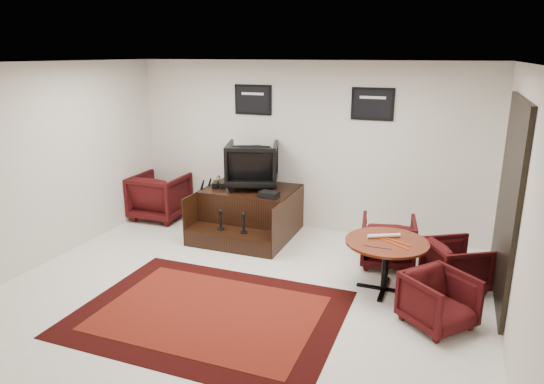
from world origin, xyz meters
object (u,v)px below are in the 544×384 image
at_px(table_chair_window, 456,263).
at_px(shine_chair, 252,163).
at_px(meeting_table, 386,247).
at_px(shine_podium, 249,213).
at_px(table_chair_corner, 439,298).
at_px(armchair_side, 160,194).
at_px(table_chair_back, 388,239).

bearing_deg(table_chair_window, shine_chair, 41.98).
bearing_deg(shine_chair, meeting_table, 131.95).
relative_size(shine_podium, table_chair_corner, 2.27).
height_order(shine_podium, table_chair_window, shine_podium).
height_order(table_chair_window, table_chair_corner, table_chair_window).
bearing_deg(meeting_table, armchair_side, 161.78).
relative_size(table_chair_back, table_chair_window, 1.10).
xyz_separation_m(shine_chair, table_chair_back, (2.32, -0.56, -0.80)).
distance_m(shine_chair, table_chair_window, 3.48).
xyz_separation_m(table_chair_window, table_chair_corner, (-0.16, -1.04, -0.01)).
relative_size(meeting_table, table_chair_back, 1.35).
bearing_deg(armchair_side, shine_podium, 174.28).
bearing_deg(shine_chair, table_chair_window, 145.00).
bearing_deg(table_chair_back, shine_chair, -22.22).
relative_size(shine_podium, table_chair_window, 2.21).
xyz_separation_m(shine_chair, armchair_side, (-1.83, 0.00, -0.73)).
distance_m(meeting_table, table_chair_corner, 0.96).
height_order(table_chair_back, table_chair_corner, table_chair_back).
relative_size(shine_chair, table_chair_window, 1.22).
height_order(meeting_table, table_chair_back, table_chair_back).
xyz_separation_m(shine_chair, table_chair_corner, (3.07, -2.03, -0.85)).
distance_m(shine_chair, armchair_side, 1.97).
height_order(shine_podium, table_chair_corner, shine_podium).
height_order(armchair_side, table_chair_back, armchair_side).
distance_m(shine_podium, armchair_side, 1.84).
height_order(shine_podium, table_chair_back, shine_podium).
relative_size(table_chair_window, table_chair_corner, 1.03).
bearing_deg(meeting_table, shine_chair, 149.95).
height_order(armchair_side, table_chair_window, armchair_side).
relative_size(shine_chair, meeting_table, 0.82).
distance_m(table_chair_window, table_chair_corner, 1.05).
bearing_deg(shine_chair, table_chair_back, 148.49).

